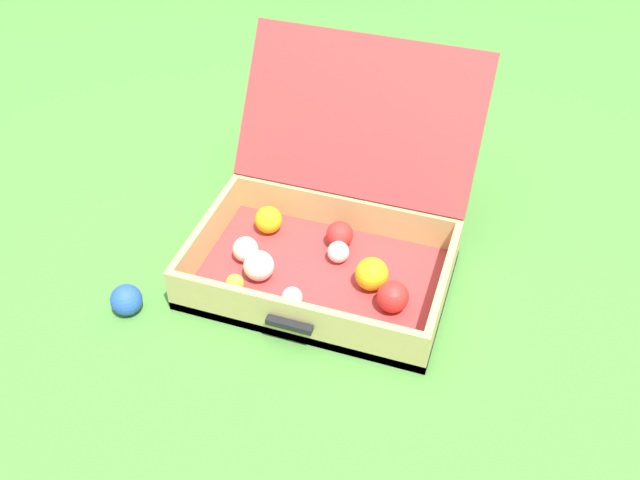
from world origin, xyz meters
TOP-DOWN VIEW (x-y plane):
  - ground_plane at (0.00, 0.00)m, footprint 16.00×16.00m
  - open_suitcase at (-0.01, 0.17)m, footprint 0.63×0.68m
  - stray_ball_on_grass at (-0.41, -0.17)m, footprint 0.08×0.08m

SIDE VIEW (x-z plane):
  - ground_plane at x=0.00m, z-range 0.00..0.00m
  - stray_ball_on_grass at x=-0.41m, z-range 0.00..0.08m
  - open_suitcase at x=-0.01m, z-range -0.13..0.34m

